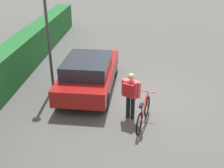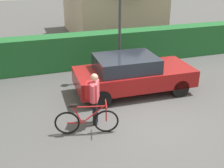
# 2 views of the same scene
# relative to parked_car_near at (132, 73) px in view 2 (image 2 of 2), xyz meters

# --- Properties ---
(ground_plane) EXTENTS (60.00, 60.00, 0.00)m
(ground_plane) POSITION_rel_parked_car_near_xyz_m (-0.35, -1.80, -0.72)
(ground_plane) COLOR #4C4C4C
(hedge_row) EXTENTS (19.51, 0.90, 1.45)m
(hedge_row) POSITION_rel_parked_car_near_xyz_m (-0.35, 3.19, 0.01)
(hedge_row) COLOR #1F5F2C
(hedge_row) RESTS_ON ground
(parked_car_near) EXTENTS (4.13, 1.88, 1.36)m
(parked_car_near) POSITION_rel_parked_car_near_xyz_m (0.00, 0.00, 0.00)
(parked_car_near) COLOR maroon
(parked_car_near) RESTS_ON ground
(bicycle) EXTENTS (1.69, 0.60, 0.89)m
(bicycle) POSITION_rel_parked_car_near_xyz_m (-2.12, -2.01, -0.34)
(bicycle) COLOR black
(bicycle) RESTS_ON ground
(person_rider) EXTENTS (0.47, 0.59, 1.54)m
(person_rider) POSITION_rel_parked_car_near_xyz_m (-1.80, -1.59, 0.21)
(person_rider) COLOR black
(person_rider) RESTS_ON ground
(street_lamp) EXTENTS (0.28, 0.28, 4.64)m
(street_lamp) POSITION_rel_parked_car_near_xyz_m (0.05, 1.42, 2.24)
(street_lamp) COLOR #38383D
(street_lamp) RESTS_ON ground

